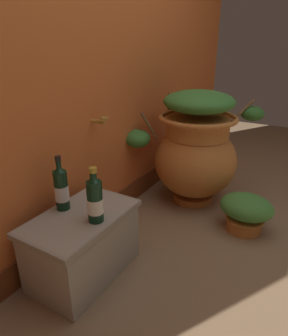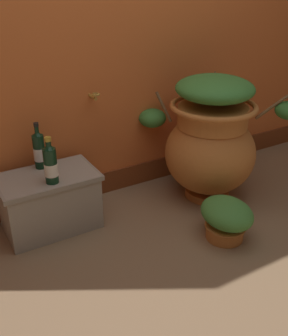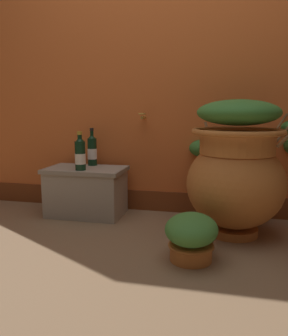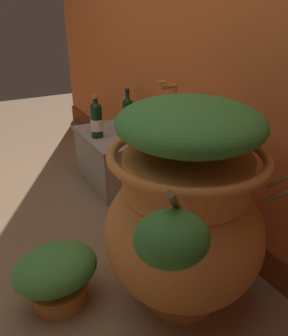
{
  "view_description": "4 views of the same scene",
  "coord_description": "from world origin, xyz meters",
  "views": [
    {
      "loc": [
        -1.58,
        -0.13,
        1.22
      ],
      "look_at": [
        0.12,
        0.88,
        0.4
      ],
      "focal_mm": 32.37,
      "sensor_mm": 36.0,
      "label": 1
    },
    {
      "loc": [
        -1.17,
        -1.37,
        1.54
      ],
      "look_at": [
        0.11,
        0.82,
        0.28
      ],
      "focal_mm": 43.3,
      "sensor_mm": 36.0,
      "label": 2
    },
    {
      "loc": [
        0.51,
        -1.69,
        0.85
      ],
      "look_at": [
        -0.07,
        0.75,
        0.42
      ],
      "focal_mm": 37.79,
      "sensor_mm": 36.0,
      "label": 3
    },
    {
      "loc": [
        1.46,
        -0.01,
        1.18
      ],
      "look_at": [
        -0.11,
        0.87,
        0.31
      ],
      "focal_mm": 35.53,
      "sensor_mm": 36.0,
      "label": 4
    }
  ],
  "objects": [
    {
      "name": "back_wall",
      "position": [
        -0.0,
        1.2,
        1.29
      ],
      "size": [
        4.4,
        0.33,
        2.6
      ],
      "color": "#D6662D",
      "rests_on": "ground_plane"
    },
    {
      "name": "terracotta_urn",
      "position": [
        0.58,
        0.68,
        0.45
      ],
      "size": [
        0.86,
        0.98,
        0.9
      ],
      "color": "#C17033",
      "rests_on": "ground_plane"
    },
    {
      "name": "potted_shrub",
      "position": [
        0.33,
        0.19,
        0.15
      ],
      "size": [
        0.29,
        0.36,
        0.27
      ],
      "color": "#C17033",
      "rests_on": "ground_plane"
    },
    {
      "name": "stone_ledge",
      "position": [
        -0.57,
        0.86,
        0.2
      ],
      "size": [
        0.62,
        0.38,
        0.38
      ],
      "color": "#9E9384",
      "rests_on": "ground_plane"
    },
    {
      "name": "wine_bottle_left",
      "position": [
        -0.56,
        0.99,
        0.51
      ],
      "size": [
        0.08,
        0.08,
        0.3
      ],
      "color": "black",
      "rests_on": "stone_ledge"
    },
    {
      "name": "wine_bottle_middle",
      "position": [
        -0.56,
        0.76,
        0.51
      ],
      "size": [
        0.08,
        0.08,
        0.29
      ],
      "color": "black",
      "rests_on": "stone_ledge"
    },
    {
      "name": "ground_plane",
      "position": [
        0.0,
        0.0,
        0.0
      ],
      "size": [
        7.0,
        7.0,
        0.0
      ],
      "primitive_type": "plane",
      "color": "#896B4C"
    }
  ]
}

